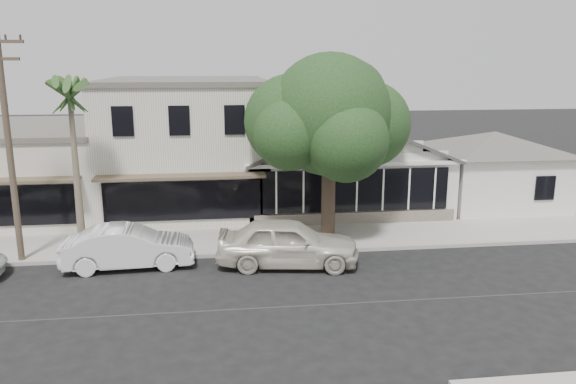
{
  "coord_description": "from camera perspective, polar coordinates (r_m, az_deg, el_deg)",
  "views": [
    {
      "loc": [
        -1.33,
        -16.41,
        7.62
      ],
      "look_at": [
        1.47,
        6.0,
        2.34
      ],
      "focal_mm": 35.0,
      "sensor_mm": 36.0,
      "label": 1
    }
  ],
  "objects": [
    {
      "name": "ground",
      "position": [
        18.14,
        -2.31,
        -11.7
      ],
      "size": [
        140.0,
        140.0,
        0.0
      ],
      "primitive_type": "plane",
      "color": "black",
      "rests_on": "ground"
    },
    {
      "name": "sidewalk_north",
      "position": [
        25.26,
        -22.17,
        -5.24
      ],
      "size": [
        90.0,
        3.5,
        0.15
      ],
      "primitive_type": "cube",
      "color": "#9E9991",
      "rests_on": "ground"
    },
    {
      "name": "corner_shop",
      "position": [
        29.99,
        5.18,
        3.49
      ],
      "size": [
        10.4,
        8.6,
        5.1
      ],
      "color": "white",
      "rests_on": "ground"
    },
    {
      "name": "side_cottage",
      "position": [
        32.05,
        20.0,
        1.34
      ],
      "size": [
        6.0,
        6.0,
        3.0
      ],
      "primitive_type": "cube",
      "color": "white",
      "rests_on": "ground"
    },
    {
      "name": "row_building_near",
      "position": [
        30.27,
        -10.24,
        4.64
      ],
      "size": [
        8.0,
        10.0,
        6.5
      ],
      "primitive_type": "cube",
      "color": "silver",
      "rests_on": "ground"
    },
    {
      "name": "row_building_midnear",
      "position": [
        32.23,
        -26.34,
        1.91
      ],
      "size": [
        10.0,
        10.0,
        4.2
      ],
      "primitive_type": "cube",
      "color": "beige",
      "rests_on": "ground"
    },
    {
      "name": "utility_pole",
      "position": [
        23.11,
        -26.54,
        4.73
      ],
      "size": [
        1.8,
        0.24,
        9.0
      ],
      "color": "brown",
      "rests_on": "ground"
    },
    {
      "name": "car_0",
      "position": [
        21.35,
        -0.03,
        -5.16
      ],
      "size": [
        5.61,
        2.88,
        1.83
      ],
      "primitive_type": "imported",
      "rotation": [
        0.0,
        0.0,
        1.43
      ],
      "color": "beige",
      "rests_on": "ground"
    },
    {
      "name": "car_1",
      "position": [
        22.05,
        -15.89,
        -5.39
      ],
      "size": [
        4.93,
        1.98,
        1.59
      ],
      "primitive_type": "imported",
      "rotation": [
        0.0,
        0.0,
        1.63
      ],
      "color": "white",
      "rests_on": "ground"
    },
    {
      "name": "shade_tree",
      "position": [
        23.94,
        3.99,
        7.5
      ],
      "size": [
        7.23,
        6.53,
        8.02
      ],
      "rotation": [
        0.0,
        0.0,
        0.4
      ],
      "color": "#47352B",
      "rests_on": "ground"
    },
    {
      "name": "palm_east",
      "position": [
        23.39,
        -21.31,
        9.15
      ],
      "size": [
        2.64,
        2.64,
        7.4
      ],
      "color": "#726651",
      "rests_on": "ground"
    }
  ]
}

